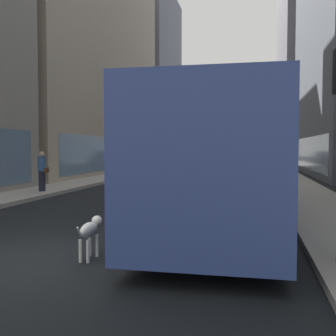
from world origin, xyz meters
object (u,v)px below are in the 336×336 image
Objects in this scene: car_white_van at (222,163)px; car_silver_sedan at (187,160)px; transit_bus at (225,155)px; car_grey_wagon at (247,157)px; car_blue_hatchback at (232,158)px; pedestrian_with_handbag at (42,171)px; dalmatian_dog at (90,230)px; car_red_coupe at (175,167)px.

car_white_van is 1.14× the size of car_silver_sedan.
car_grey_wagon is (0.00, 43.16, -0.96)m from transit_bus.
car_silver_sedan and car_blue_hatchback have the same top height.
pedestrian_with_handbag is (-2.44, -23.73, 0.19)m from car_silver_sedan.
pedestrian_with_handbag reaches higher than car_grey_wagon.
pedestrian_with_handbag is at bearing -101.60° from car_blue_hatchback.
car_white_van is 2.82× the size of pedestrian_with_handbag.
transit_bus is at bearing 63.95° from dalmatian_dog.
transit_bus is 2.47× the size of car_red_coupe.
car_white_van is at bearing -94.14° from car_grey_wagon.
car_blue_hatchback is (-1.60, 35.98, -0.96)m from transit_bus.
car_white_van is 25.38m from dalmatian_dog.
dalmatian_dog is at bearing -83.89° from car_silver_sedan.
transit_bus is at bearing -85.66° from car_white_van.
car_blue_hatchback is (-0.00, 14.91, -0.00)m from car_white_van.
transit_bus reaches higher than car_blue_hatchback.
car_white_van is at bearing 88.86° from dalmatian_dog.
car_silver_sedan is at bearing 96.11° from dalmatian_dog.
pedestrian_with_handbag is at bearing -101.78° from car_grey_wagon.
transit_bus is at bearing -73.58° from car_red_coupe.
car_silver_sedan is 23.86m from pedestrian_with_handbag.
car_silver_sedan is at bearing -117.65° from car_blue_hatchback.
car_white_van is 1.08× the size of car_blue_hatchback.
transit_bus is 2.92× the size of car_grey_wagon.
transit_bus is 2.76× the size of car_silver_sedan.
transit_bus is 11.98× the size of dalmatian_dog.
transit_bus is at bearing -78.82° from car_silver_sedan.
car_white_van is 14.91m from car_blue_hatchback.
pedestrian_with_handbag is at bearing -95.87° from car_silver_sedan.
pedestrian_with_handbag reaches higher than car_white_van.
car_silver_sedan is at bearing -110.71° from car_grey_wagon.
car_blue_hatchback reaches higher than dalmatian_dog.
transit_bus reaches higher than car_red_coupe.
car_silver_sedan is 8.62m from car_blue_hatchback.
car_white_van and car_silver_sedan have the same top height.
transit_bus reaches higher than car_white_van.
car_grey_wagon is 29.86m from car_red_coupe.
car_red_coupe is at bearing -83.82° from car_silver_sedan.
pedestrian_with_handbag is at bearing -111.37° from car_white_van.
transit_bus is 2.61× the size of car_blue_hatchback.
car_grey_wagon and car_red_coupe have the same top height.
car_silver_sedan reaches higher than dalmatian_dog.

